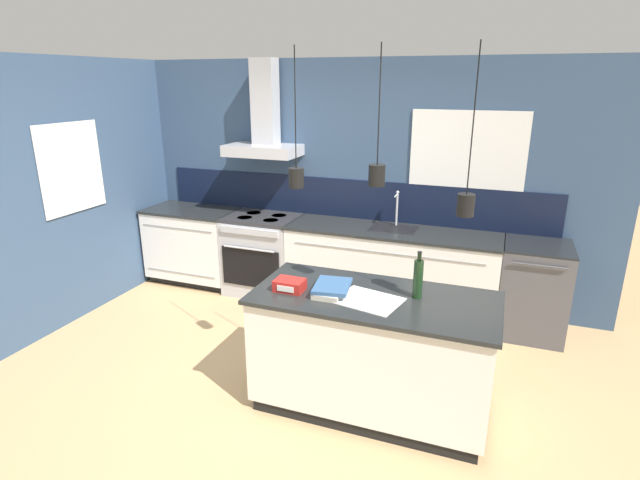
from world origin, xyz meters
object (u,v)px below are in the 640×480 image
(book_stack, at_px, (331,289))
(red_supply_box, at_px, (290,285))
(oven_range, at_px, (263,254))
(bottle_on_island, at_px, (418,278))
(dishwasher, at_px, (533,290))

(book_stack, relative_size, red_supply_box, 1.61)
(oven_range, bearing_deg, red_supply_box, -57.57)
(oven_range, relative_size, bottle_on_island, 2.64)
(oven_range, height_order, bottle_on_island, bottle_on_island)
(dishwasher, relative_size, book_stack, 2.63)
(dishwasher, distance_m, bottle_on_island, 1.90)
(bottle_on_island, relative_size, book_stack, 1.00)
(bottle_on_island, distance_m, red_supply_box, 0.92)
(book_stack, bearing_deg, bottle_on_island, 13.63)
(bottle_on_island, distance_m, book_stack, 0.62)
(red_supply_box, bearing_deg, dishwasher, 45.34)
(book_stack, bearing_deg, dishwasher, 49.85)
(oven_range, distance_m, dishwasher, 2.89)
(oven_range, distance_m, red_supply_box, 2.16)
(dishwasher, bearing_deg, book_stack, -130.15)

